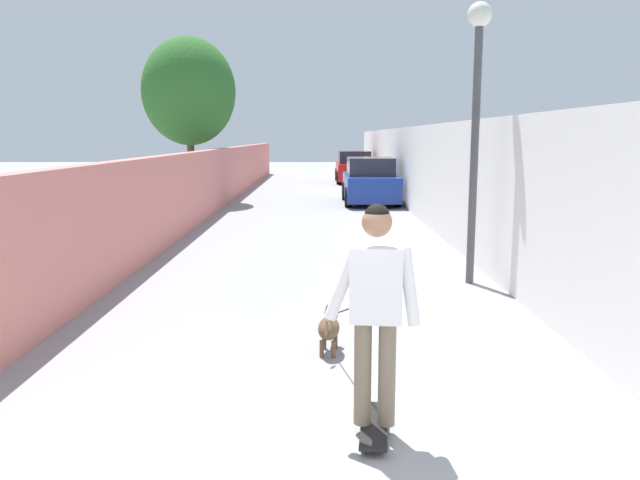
% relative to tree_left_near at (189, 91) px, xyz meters
% --- Properties ---
extents(ground_plane, '(80.00, 80.00, 0.00)m').
position_rel_tree_left_near_xyz_m(ground_plane, '(-5.00, -4.23, -3.73)').
color(ground_plane, gray).
extents(wall_left, '(48.00, 0.30, 1.85)m').
position_rel_tree_left_near_xyz_m(wall_left, '(-7.00, -1.19, -2.81)').
color(wall_left, '#CC726B').
rests_on(wall_left, ground).
extents(fence_right, '(48.00, 0.30, 2.53)m').
position_rel_tree_left_near_xyz_m(fence_right, '(-7.00, -7.26, -2.47)').
color(fence_right, white).
rests_on(fence_right, ground).
extents(tree_left_near, '(3.13, 3.13, 5.54)m').
position_rel_tree_left_near_xyz_m(tree_left_near, '(0.00, 0.00, 0.00)').
color(tree_left_near, brown).
rests_on(tree_left_near, ground).
extents(lamp_post, '(0.36, 0.36, 4.15)m').
position_rel_tree_left_near_xyz_m(lamp_post, '(-12.26, -6.71, -0.88)').
color(lamp_post, '#4C4C51').
rests_on(lamp_post, ground).
extents(skateboard, '(0.82, 0.28, 0.08)m').
position_rel_tree_left_near_xyz_m(skateboard, '(-17.29, -4.81, -3.66)').
color(skateboard, black).
rests_on(skateboard, ground).
extents(person_skateboarder, '(0.26, 0.72, 1.67)m').
position_rel_tree_left_near_xyz_m(person_skateboarder, '(-17.29, -4.81, -2.67)').
color(person_skateboarder, '#726651').
rests_on(person_skateboarder, skateboard).
extents(dog, '(2.17, 0.45, 1.06)m').
position_rel_tree_left_near_xyz_m(dog, '(-15.45, -4.50, -3.46)').
color(dog, brown).
rests_on(dog, ground).
extents(car_near, '(3.88, 1.80, 1.54)m').
position_rel_tree_left_near_xyz_m(car_near, '(-0.44, -6.11, -3.02)').
color(car_near, navy).
rests_on(car_near, ground).
extents(car_far, '(4.26, 1.80, 1.54)m').
position_rel_tree_left_near_xyz_m(car_far, '(9.52, -6.11, -3.02)').
color(car_far, '#B71414').
rests_on(car_far, ground).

